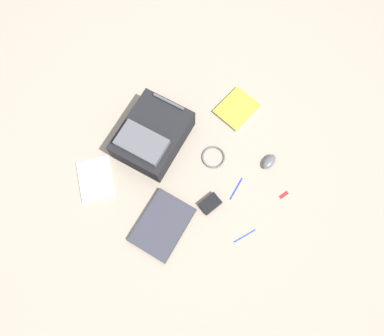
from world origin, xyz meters
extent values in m
plane|color=gray|center=(0.00, 0.00, 0.00)|extent=(3.60, 3.60, 0.00)
cube|color=black|center=(-0.27, -0.06, 0.08)|extent=(0.43, 0.49, 0.15)
cube|color=#4C4C51|center=(-0.25, -0.15, 0.18)|extent=(0.30, 0.23, 0.04)
cylinder|color=#4C4C51|center=(-0.33, 0.12, 0.16)|extent=(0.19, 0.07, 0.02)
cube|color=#24242C|center=(0.12, -0.38, 0.01)|extent=(0.32, 0.39, 0.02)
cube|color=#2D2D38|center=(0.12, -0.38, 0.03)|extent=(0.31, 0.38, 0.01)
cube|color=silver|center=(-0.06, 0.43, 0.01)|extent=(0.19, 0.23, 0.02)
cube|color=yellow|center=(-0.06, 0.43, 0.02)|extent=(0.20, 0.24, 0.00)
cube|color=silver|center=(-0.33, -0.46, 0.01)|extent=(0.30, 0.28, 0.02)
cube|color=silver|center=(-0.33, -0.46, 0.02)|extent=(0.31, 0.29, 0.00)
ellipsoid|color=#4C4C51|center=(0.30, 0.31, 0.02)|extent=(0.07, 0.11, 0.04)
torus|color=#4C4C51|center=(0.05, 0.11, 0.01)|extent=(0.14, 0.14, 0.01)
cube|color=black|center=(0.23, -0.11, 0.02)|extent=(0.09, 0.12, 0.03)
cylinder|color=#1933B2|center=(0.49, -0.10, 0.00)|extent=(0.05, 0.13, 0.01)
cylinder|color=#1933B2|center=(0.28, 0.06, 0.00)|extent=(0.04, 0.14, 0.01)
cube|color=#B21919|center=(0.49, 0.22, 0.00)|extent=(0.03, 0.06, 0.01)
camera|label=1|loc=(0.39, -0.42, 1.81)|focal=30.49mm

